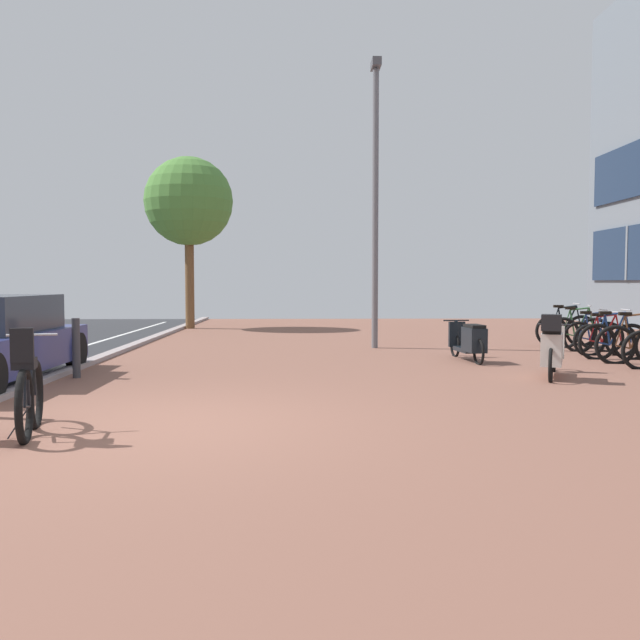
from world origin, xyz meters
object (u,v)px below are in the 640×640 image
object	(u,v)px
bicycle_rack_07	(578,333)
bicycle_foreground	(25,395)
scooter_mid	(470,341)
bicycle_rack_03	(635,344)
lamp_post	(375,191)
bicycle_rack_08	(566,330)
bicycle_rack_05	(605,339)
scooter_near	(552,348)
street_tree	(189,202)
bicycle_rack_04	(614,341)
bollard_far	(76,348)
bicycle_rack_06	(593,336)

from	to	relation	value
bicycle_rack_07	bicycle_foreground	bearing A→B (deg)	-137.08
scooter_mid	bicycle_rack_03	bearing A→B (deg)	-9.25
bicycle_rack_07	lamp_post	size ratio (longest dim) A/B	0.21
bicycle_foreground	bicycle_rack_08	xyz separation A→B (m)	(8.91, 8.99, -0.04)
bicycle_rack_05	scooter_near	xyz separation A→B (m)	(-2.28, -3.16, 0.14)
bicycle_rack_07	bicycle_rack_08	world-z (taller)	bicycle_rack_08
bicycle_foreground	street_tree	bearing A→B (deg)	93.36
bicycle_rack_04	bollard_far	bearing A→B (deg)	-166.96
scooter_near	scooter_mid	size ratio (longest dim) A/B	0.93
scooter_near	bicycle_foreground	bearing A→B (deg)	-150.69
bicycle_foreground	bicycle_rack_07	world-z (taller)	bicycle_foreground
bicycle_rack_04	bicycle_rack_03	bearing A→B (deg)	-85.84
street_tree	bicycle_foreground	bearing A→B (deg)	-86.64
bicycle_rack_05	bicycle_rack_08	size ratio (longest dim) A/B	0.90
bicycle_rack_08	bicycle_rack_04	bearing A→B (deg)	-94.36
bicycle_foreground	bicycle_rack_08	world-z (taller)	bicycle_foreground
bicycle_rack_04	bicycle_rack_07	bearing A→B (deg)	84.50
bicycle_rack_04	bicycle_rack_07	xyz separation A→B (m)	(0.21, 2.15, 0.00)
bicycle_rack_03	scooter_near	world-z (taller)	scooter_near
bicycle_rack_04	scooter_mid	size ratio (longest dim) A/B	0.75
bicycle_foreground	bicycle_rack_06	bearing A→B (deg)	40.27
bicycle_rack_08	bollard_far	bearing A→B (deg)	-152.48
street_tree	bicycle_rack_03	bearing A→B (deg)	-44.83
bicycle_rack_07	street_tree	size ratio (longest dim) A/B	0.25
scooter_near	bicycle_rack_04	bearing A→B (deg)	48.95
bicycle_rack_07	bicycle_rack_06	bearing A→B (deg)	-88.13
bicycle_rack_06	lamp_post	world-z (taller)	lamp_post
bicycle_rack_07	lamp_post	distance (m)	5.55
bicycle_rack_07	street_tree	distance (m)	12.40
bicycle_rack_07	scooter_near	distance (m)	5.15
street_tree	bollard_far	xyz separation A→B (m)	(0.06, -11.05, -3.55)
bicycle_rack_04	street_tree	size ratio (longest dim) A/B	0.25
bicycle_foreground	bicycle_rack_03	xyz separation A→B (m)	(8.74, 5.41, -0.04)
bicycle_rack_03	bicycle_rack_07	distance (m)	2.87
bicycle_foreground	bollard_far	distance (m)	4.01
street_tree	bicycle_rack_06	bearing A→B (deg)	-37.12
lamp_post	bicycle_rack_04	bearing A→B (deg)	-28.70
lamp_post	bicycle_rack_07	bearing A→B (deg)	-2.93
bicycle_rack_04	lamp_post	xyz separation A→B (m)	(-4.35, 2.38, 3.16)
scooter_near	street_tree	distance (m)	13.97
bicycle_foreground	scooter_mid	distance (m)	8.29
scooter_mid	lamp_post	distance (m)	4.35
bicycle_rack_04	bicycle_rack_05	distance (m)	0.73
bicycle_rack_08	scooter_mid	xyz separation A→B (m)	(-3.07, -3.11, 0.02)
bollard_far	bicycle_rack_08	bearing A→B (deg)	27.52
bicycle_rack_05	scooter_mid	distance (m)	3.16
bicycle_rack_03	bicycle_rack_05	distance (m)	1.44
bicycle_rack_03	bicycle_rack_07	bearing A→B (deg)	86.91
bicycle_foreground	lamp_post	world-z (taller)	lamp_post
bicycle_rack_03	bicycle_rack_06	bearing A→B (deg)	85.26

